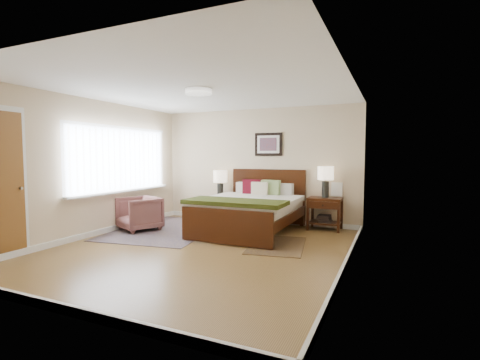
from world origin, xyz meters
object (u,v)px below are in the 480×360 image
Objects in this scene: nightstand_left at (220,203)px; lamp_left at (220,179)px; rug_persian at (167,229)px; nightstand_right at (325,210)px; armchair at (139,214)px; lamp_right at (326,176)px; bed at (250,205)px.

lamp_left reaches higher than nightstand_left.
rug_persian is (-0.55, -1.27, -0.94)m from lamp_left.
nightstand_left is 2.34m from nightstand_right.
nightstand_left is at bearing 82.11° from armchair.
rug_persian is at bearing -156.54° from nightstand_right.
rug_persian is at bearing 57.95° from armchair.
nightstand_right reaches higher than nightstand_left.
armchair is (-1.00, -1.54, -0.07)m from nightstand_left.
bed is at bearing -146.86° from lamp_right.
rug_persian is (0.45, 0.29, -0.33)m from armchair.
rug_persian is at bearing -156.31° from lamp_right.
bed is 4.10× the size of nightstand_left.
nightstand_left is at bearing -179.53° from lamp_right.
nightstand_left is 0.72× the size of armchair.
lamp_left is (-1.07, 0.83, 0.41)m from bed.
lamp_right is at bearing 15.37° from rug_persian.
lamp_left is (0.00, 0.02, 0.54)m from nightstand_left.
bed is 1.61m from lamp_right.
lamp_right is (1.27, 0.83, 0.53)m from bed.
bed is 0.84× the size of rug_persian.
armchair reaches higher than nightstand_left.
nightstand_right is at bearing -90.00° from lamp_right.
lamp_left is at bearing 142.24° from bed.
bed is 3.53× the size of lamp_left.
rug_persian is at bearing -113.50° from lamp_left.
bed is at bearing -147.30° from nightstand_right.
nightstand_right is 0.25× the size of rug_persian.
nightstand_right is 0.67m from lamp_right.
nightstand_right is at bearing 15.13° from rug_persian.
nightstand_right is at bearing 49.97° from armchair.
nightstand_left is (-1.07, 0.81, -0.13)m from bed.
lamp_right is at bearing 90.00° from nightstand_right.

